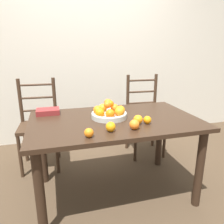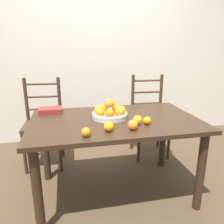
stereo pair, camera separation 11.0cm
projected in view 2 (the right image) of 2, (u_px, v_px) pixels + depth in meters
The scene contains 12 objects.
ground_plane at pixel (115, 192), 2.12m from camera, with size 12.00×12.00×0.00m, color #423323.
wall_back at pixel (93, 51), 3.12m from camera, with size 8.00×0.06×2.60m.
dining_table at pixel (115, 130), 1.94m from camera, with size 1.46×0.89×0.75m.
fruit_bowl at pixel (110, 112), 1.93m from camera, with size 0.32×0.32×0.17m.
orange_loose_0 at pixel (147, 121), 1.77m from camera, with size 0.06×0.06×0.06m.
orange_loose_1 at pixel (86, 132), 1.52m from camera, with size 0.07×0.07×0.07m.
orange_loose_2 at pixel (109, 127), 1.62m from camera, with size 0.07×0.07×0.07m.
orange_loose_3 at pixel (138, 120), 1.76m from camera, with size 0.08×0.08×0.08m.
orange_loose_4 at pixel (133, 125), 1.65m from camera, with size 0.08×0.08×0.08m.
chair_left at pixel (43, 125), 2.53m from camera, with size 0.44×0.42×1.01m.
chair_right at pixel (149, 117), 2.79m from camera, with size 0.44×0.42×1.01m.
book_stack at pixel (50, 110), 2.08m from camera, with size 0.21×0.15×0.05m.
Camera 2 is at (-0.40, -1.77, 1.35)m, focal length 35.00 mm.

